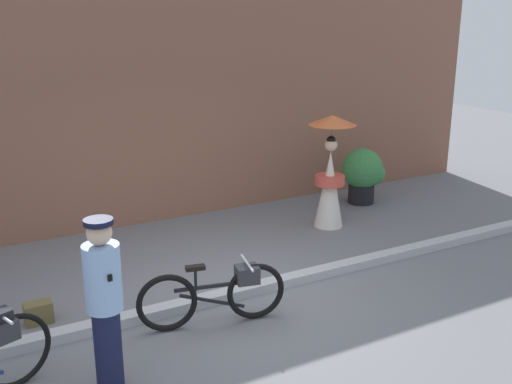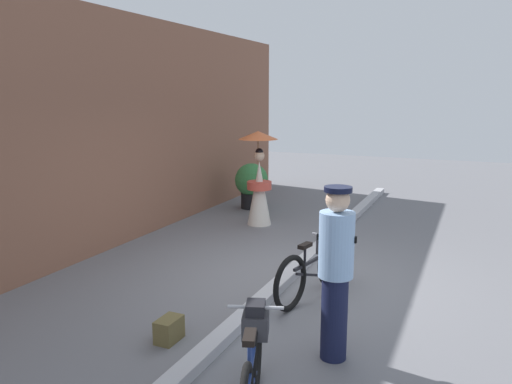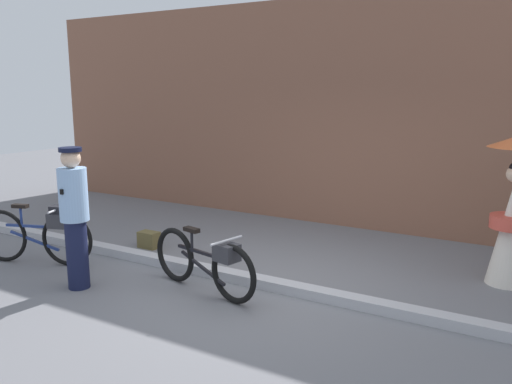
% 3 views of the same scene
% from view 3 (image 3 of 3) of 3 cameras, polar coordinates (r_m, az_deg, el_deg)
% --- Properties ---
extents(ground_plane, '(30.00, 30.00, 0.00)m').
position_cam_3_polar(ground_plane, '(6.54, 0.74, -10.32)').
color(ground_plane, slate).
extents(building_wall, '(14.00, 0.40, 3.95)m').
position_cam_3_polar(building_wall, '(9.26, 11.44, 8.36)').
color(building_wall, brown).
rests_on(building_wall, ground_plane).
extents(sidewalk_curb, '(14.00, 0.20, 0.12)m').
position_cam_3_polar(sidewalk_curb, '(6.52, 0.74, -9.83)').
color(sidewalk_curb, '#B2B2B7').
rests_on(sidewalk_curb, ground_plane).
extents(bicycle_near_officer, '(1.66, 0.68, 0.84)m').
position_cam_3_polar(bicycle_near_officer, '(7.82, -22.66, -4.16)').
color(bicycle_near_officer, black).
rests_on(bicycle_near_officer, ground_plane).
extents(bicycle_far_side, '(1.71, 0.54, 0.76)m').
position_cam_3_polar(bicycle_far_side, '(6.26, -5.52, -7.58)').
color(bicycle_far_side, black).
rests_on(bicycle_far_side, ground_plane).
extents(person_officer, '(0.34, 0.38, 1.73)m').
position_cam_3_polar(person_officer, '(6.61, -19.25, -2.30)').
color(person_officer, '#141938').
rests_on(person_officer, ground_plane).
extents(backpack_on_pavement, '(0.31, 0.20, 0.25)m').
position_cam_3_polar(backpack_on_pavement, '(8.19, -11.66, -5.11)').
color(backpack_on_pavement, brown).
rests_on(backpack_on_pavement, ground_plane).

